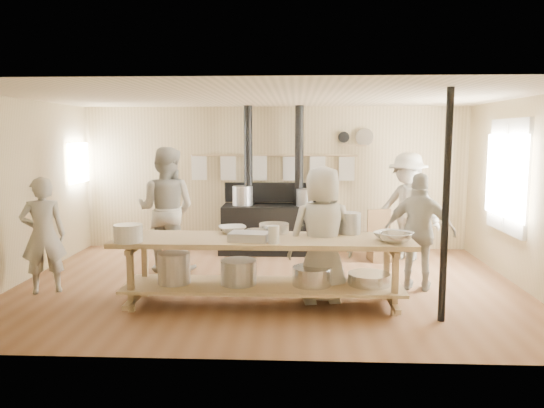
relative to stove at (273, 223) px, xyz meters
name	(u,v)px	position (x,y,z in m)	size (l,w,h in m)	color
ground	(267,285)	(0.01, -2.12, -0.52)	(7.00, 7.00, 0.00)	brown
room_shell	(267,169)	(0.01, -2.12, 1.10)	(7.00, 7.00, 7.00)	tan
window_right	(508,176)	(3.48, -1.52, 0.98)	(0.09, 1.50, 1.65)	beige
left_opening	(79,163)	(-3.44, -0.12, 1.08)	(0.00, 0.90, 0.90)	white
stove	(273,223)	(0.00, 0.00, 0.00)	(1.90, 0.75, 2.60)	black
towel_rail	(274,164)	(0.01, 0.28, 1.04)	(3.00, 0.04, 0.47)	tan
back_wall_shelf	(356,140)	(1.47, 0.32, 1.48)	(0.63, 0.14, 0.32)	tan
prep_table	(262,264)	(0.00, -3.02, 0.00)	(3.60, 0.90, 0.85)	tan
support_post	(446,207)	(2.06, -3.47, 0.78)	(0.08, 0.08, 2.60)	black
cook_far_left	(43,235)	(-2.93, -2.60, 0.26)	(0.57, 0.37, 1.55)	#9F9C8D
cook_left	(166,209)	(-1.59, -1.37, 0.43)	(0.93, 0.72, 1.91)	#9F9C8D
cook_center	(322,235)	(0.73, -2.84, 0.34)	(0.84, 0.55, 1.72)	#9F9C8D
cook_right	(420,232)	(2.07, -2.24, 0.27)	(0.93, 0.39, 1.59)	#9F9C8D
cook_by_window	(407,207)	(2.26, -0.48, 0.38)	(1.16, 0.67, 1.80)	#9F9C8D
chair	(381,246)	(1.84, -0.57, -0.27)	(0.45, 0.45, 0.84)	#513A20
bowl_white_a	(232,229)	(-0.41, -2.69, 0.37)	(0.35, 0.35, 0.09)	silver
bowl_steel_a	(256,233)	(-0.08, -2.93, 0.37)	(0.27, 0.27, 0.08)	silver
bowl_white_b	(393,236)	(1.56, -3.12, 0.38)	(0.42, 0.42, 0.10)	silver
bowl_steel_b	(395,238)	(1.56, -3.25, 0.39)	(0.37, 0.37, 0.11)	silver
roasting_pan	(249,237)	(-0.14, -3.21, 0.38)	(0.45, 0.30, 0.10)	#B2B2B7
mixing_bowl_large	(274,228)	(0.13, -2.69, 0.39)	(0.38, 0.38, 0.12)	silver
bucket_galv	(349,223)	(1.08, -2.69, 0.46)	(0.29, 0.29, 0.27)	gray
deep_bowl_enamel	(128,233)	(-1.54, -3.35, 0.43)	(0.33, 0.33, 0.21)	silver
pitcher	(274,235)	(0.15, -3.35, 0.43)	(0.13, 0.13, 0.21)	silver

